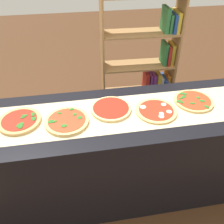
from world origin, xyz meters
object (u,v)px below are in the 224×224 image
Objects in this scene: pizza_plain_2 at (111,109)px; pizza_spinach_4 at (193,101)px; pizza_spinach_1 at (67,121)px; pizza_mozzarella_3 at (156,111)px; pizza_spinach_0 at (20,121)px; bookshelf at (148,68)px.

pizza_spinach_4 is (0.66, -0.01, -0.00)m from pizza_plain_2.
pizza_spinach_1 is 0.67m from pizza_mozzarella_3.
pizza_spinach_1 is at bearing -9.70° from pizza_spinach_0.
bookshelf reaches higher than pizza_plain_2.
pizza_spinach_4 is 0.21× the size of bookshelf.
pizza_plain_2 is 0.21× the size of bookshelf.
pizza_spinach_1 is 1.01× the size of pizza_plain_2.
bookshelf reaches higher than pizza_spinach_0.
pizza_spinach_4 is at bearing 1.34° from pizza_spinach_0.
pizza_spinach_1 is 1.42m from bookshelf.
pizza_spinach_1 is at bearing -164.40° from pizza_plain_2.
pizza_spinach_0 is at bearing 177.61° from pizza_mozzarella_3.
pizza_mozzarella_3 is 1.10m from bookshelf.
bookshelf is at bearing 49.07° from pizza_spinach_1.
pizza_spinach_1 reaches higher than pizza_plain_2.
bookshelf is at bearing 76.23° from pizza_mozzarella_3.
pizza_spinach_0 reaches higher than pizza_spinach_4.
bookshelf is (-0.07, 0.98, -0.21)m from pizza_spinach_4.
pizza_spinach_0 is 0.66m from pizza_plain_2.
bookshelf is at bearing 58.72° from pizza_plain_2.
pizza_spinach_4 reaches higher than pizza_plain_2.
pizza_spinach_0 is 0.96× the size of pizza_mozzarella_3.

